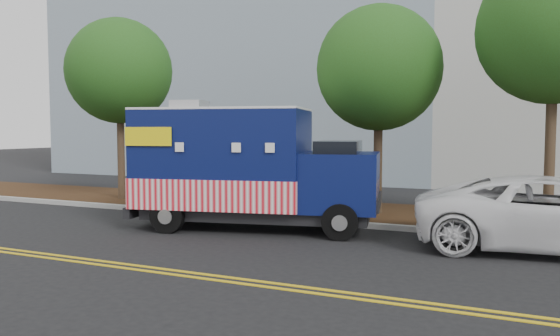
% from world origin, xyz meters
% --- Properties ---
extents(ground, '(120.00, 120.00, 0.00)m').
position_xyz_m(ground, '(0.00, 0.00, 0.00)').
color(ground, black).
rests_on(ground, ground).
extents(curb, '(120.00, 0.18, 0.15)m').
position_xyz_m(curb, '(0.00, 1.40, 0.07)').
color(curb, '#9E9E99').
rests_on(curb, ground).
extents(mulch_strip, '(120.00, 4.00, 0.15)m').
position_xyz_m(mulch_strip, '(0.00, 3.50, 0.07)').
color(mulch_strip, black).
rests_on(mulch_strip, ground).
extents(centerline_near, '(120.00, 0.10, 0.01)m').
position_xyz_m(centerline_near, '(0.00, -4.45, 0.01)').
color(centerline_near, gold).
rests_on(centerline_near, ground).
extents(centerline_far, '(120.00, 0.10, 0.01)m').
position_xyz_m(centerline_far, '(0.00, -4.70, 0.01)').
color(centerline_far, gold).
rests_on(centerline_far, ground).
extents(tree_a, '(3.76, 3.76, 6.63)m').
position_xyz_m(tree_a, '(-7.54, 2.76, 4.74)').
color(tree_a, '#38281C').
rests_on(tree_a, ground).
extents(tree_b, '(3.70, 3.70, 6.32)m').
position_xyz_m(tree_b, '(1.81, 3.21, 4.45)').
color(tree_b, '#38281C').
rests_on(tree_b, ground).
extents(tree_c, '(3.85, 3.85, 7.14)m').
position_xyz_m(tree_c, '(6.41, 2.89, 5.20)').
color(tree_c, '#38281C').
rests_on(tree_c, ground).
extents(sign_post, '(0.06, 0.06, 2.40)m').
position_xyz_m(sign_post, '(-1.58, 2.00, 1.20)').
color(sign_post, '#473828').
rests_on(sign_post, ground).
extents(food_truck, '(6.86, 3.69, 3.44)m').
position_xyz_m(food_truck, '(-1.02, 0.04, 1.56)').
color(food_truck, black).
rests_on(food_truck, ground).
extents(white_car, '(6.14, 3.32, 1.64)m').
position_xyz_m(white_car, '(6.48, 0.31, 0.82)').
color(white_car, silver).
rests_on(white_car, ground).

